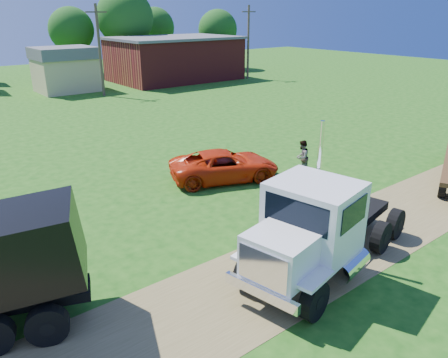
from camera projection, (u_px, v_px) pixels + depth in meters
ground at (340, 243)px, 16.68m from camera, size 140.00×140.00×0.00m
dirt_track at (340, 243)px, 16.68m from camera, size 120.00×4.20×0.01m
white_semi_tractor at (314, 230)px, 14.05m from camera, size 8.47×4.19×5.00m
orange_pickup at (225, 165)px, 22.71m from camera, size 6.23×4.48×1.58m
spectator_a at (342, 244)px, 14.90m from camera, size 0.74×0.74×1.74m
spectator_b at (302, 157)px, 23.47m from camera, size 1.10×0.99×1.88m
brick_building at (175, 58)px, 55.39m from camera, size 15.40×10.40×5.30m
tan_shed at (65, 69)px, 47.37m from camera, size 6.20×5.40×4.70m
utility_poles at (100, 49)px, 44.05m from camera, size 42.20×0.28×9.00m
tree_row at (37, 26)px, 53.50m from camera, size 58.28×14.05×11.27m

